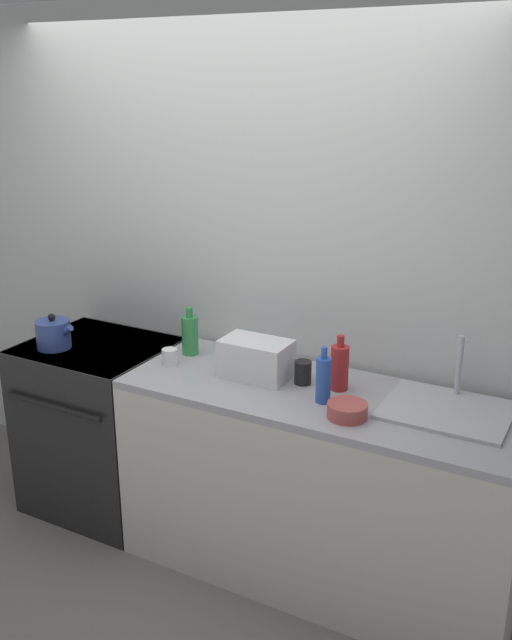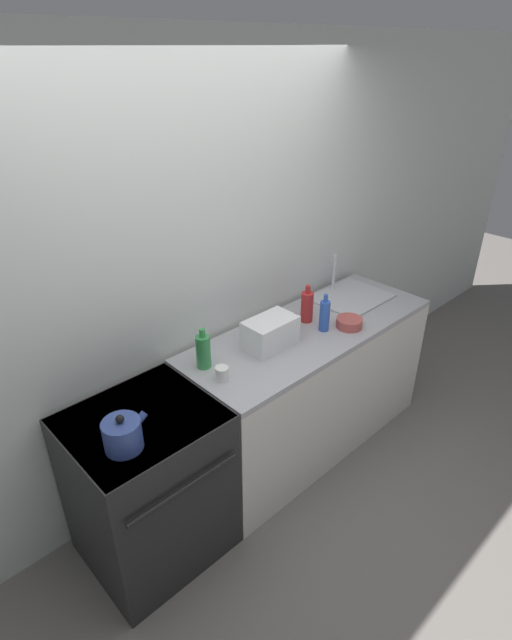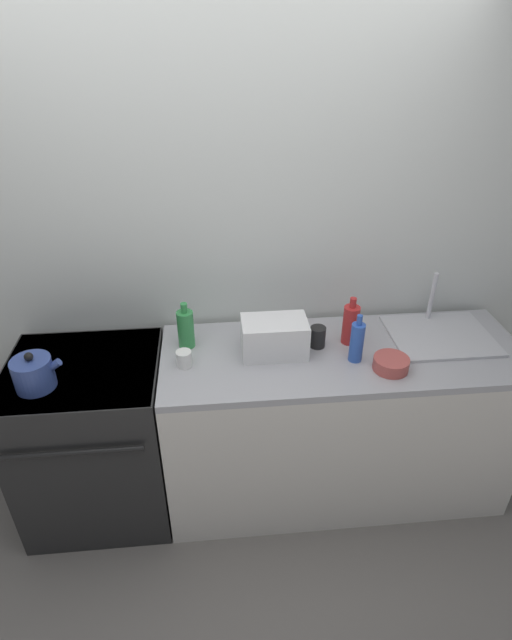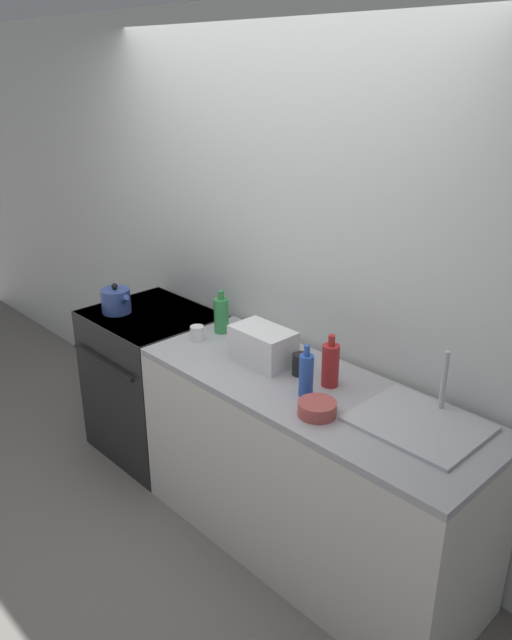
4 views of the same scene
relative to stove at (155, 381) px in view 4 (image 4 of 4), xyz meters
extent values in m
plane|color=slate|center=(0.63, -0.32, -0.47)|extent=(12.00, 12.00, 0.00)
cube|color=silver|center=(0.63, 0.39, 0.83)|extent=(8.00, 0.05, 2.60)
cube|color=black|center=(0.00, 0.00, -0.01)|extent=(0.72, 0.64, 0.92)
cube|color=black|center=(0.00, 0.00, 0.44)|extent=(0.71, 0.63, 0.02)
cylinder|color=black|center=(-0.16, -0.13, 0.44)|extent=(0.20, 0.20, 0.01)
cylinder|color=black|center=(0.16, -0.13, 0.44)|extent=(0.20, 0.20, 0.01)
cylinder|color=black|center=(-0.16, 0.13, 0.44)|extent=(0.20, 0.20, 0.01)
cylinder|color=black|center=(0.16, 0.13, 0.44)|extent=(0.20, 0.20, 0.01)
cylinder|color=black|center=(0.00, -0.34, 0.25)|extent=(0.61, 0.02, 0.02)
cube|color=silver|center=(1.27, 0.01, -0.03)|extent=(1.79, 0.65, 0.89)
cube|color=#A3A3A8|center=(1.27, 0.01, 0.43)|extent=(1.79, 0.65, 0.04)
cylinder|color=#33478C|center=(-0.16, -0.13, 0.52)|extent=(0.17, 0.17, 0.14)
sphere|color=black|center=(-0.16, -0.13, 0.61)|extent=(0.04, 0.04, 0.04)
cylinder|color=#33478C|center=(-0.08, -0.13, 0.55)|extent=(0.10, 0.03, 0.08)
cube|color=white|center=(0.92, 0.04, 0.54)|extent=(0.31, 0.19, 0.18)
cube|color=black|center=(0.87, 0.04, 0.62)|extent=(0.04, 0.14, 0.01)
cube|color=black|center=(0.98, 0.04, 0.62)|extent=(0.04, 0.14, 0.01)
cube|color=#B7B7BC|center=(1.79, 0.09, 0.46)|extent=(0.51, 0.42, 0.01)
cylinder|color=silver|center=(1.79, 0.26, 0.59)|extent=(0.02, 0.02, 0.28)
cylinder|color=#2D56B7|center=(1.30, -0.06, 0.55)|extent=(0.06, 0.06, 0.20)
cylinder|color=#2D56B7|center=(1.30, -0.06, 0.67)|extent=(0.03, 0.03, 0.05)
cylinder|color=#338C47|center=(0.50, 0.13, 0.55)|extent=(0.08, 0.08, 0.19)
cylinder|color=#338C47|center=(0.50, 0.13, 0.67)|extent=(0.03, 0.03, 0.05)
cylinder|color=#B72828|center=(1.31, 0.09, 0.55)|extent=(0.08, 0.08, 0.20)
cylinder|color=#B72828|center=(1.31, 0.09, 0.68)|extent=(0.03, 0.03, 0.05)
cylinder|color=black|center=(1.14, 0.07, 0.50)|extent=(0.08, 0.08, 0.11)
cylinder|color=white|center=(0.49, -0.03, 0.49)|extent=(0.07, 0.07, 0.08)
cylinder|color=#B24C47|center=(1.44, -0.15, 0.48)|extent=(0.17, 0.17, 0.06)
camera|label=1|loc=(2.36, -2.62, 1.76)|focal=40.00mm
camera|label=2|loc=(-0.88, -1.75, 2.03)|focal=28.00mm
camera|label=3|loc=(0.64, -1.95, 1.86)|focal=28.00mm
camera|label=4|loc=(2.92, -1.92, 1.83)|focal=35.00mm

